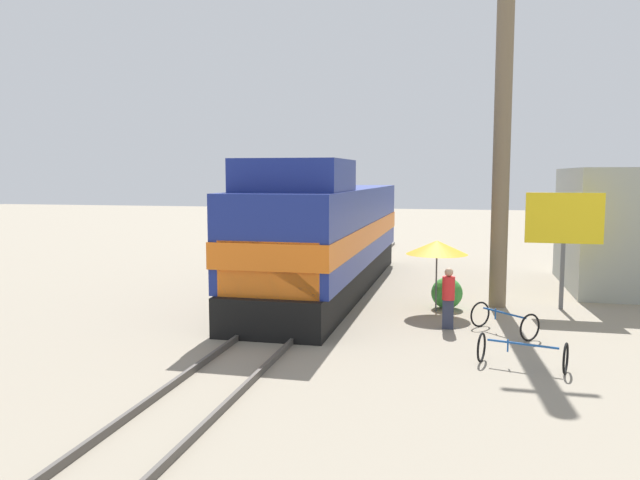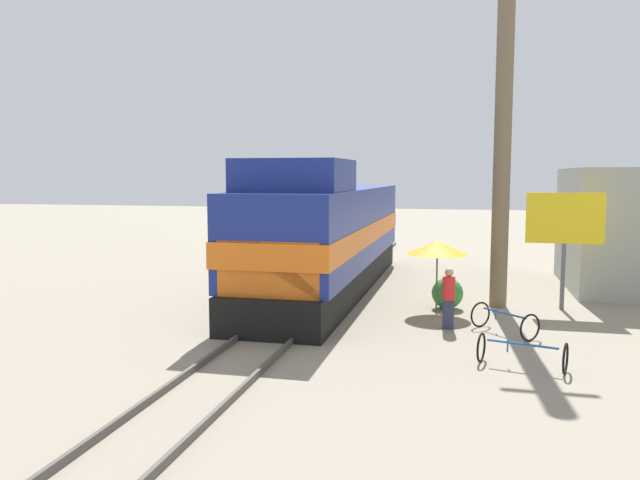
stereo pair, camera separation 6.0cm
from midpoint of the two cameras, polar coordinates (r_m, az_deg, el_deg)
ground_plane at (r=18.46m, az=-2.23°, el=-7.07°), size 120.00×120.00×0.00m
rail_near at (r=18.65m, az=-4.37°, el=-6.72°), size 0.08×40.07×0.15m
rail_far at (r=18.27m, az=-0.05°, el=-6.97°), size 0.08×40.07×0.15m
locomotive at (r=22.20m, az=0.67°, el=0.35°), size 3.22×15.02×4.61m
utility_pole at (r=20.37m, az=16.49°, el=10.43°), size 1.80×0.53×11.60m
vendor_umbrella at (r=19.22m, az=10.77°, el=-0.68°), size 1.87×1.87×2.19m
billboard_sign at (r=20.57m, az=21.56°, el=1.39°), size 2.29×0.12×3.63m
shrub_cluster at (r=19.96m, az=11.65°, el=-4.77°), size 0.97×0.97×0.97m
person_bystander at (r=17.28m, az=11.77°, el=-5.04°), size 0.34×0.34×1.67m
bicycle at (r=17.19m, az=16.57°, el=-7.06°), size 1.73×1.77×0.71m
bicycle_spare at (r=14.37m, az=18.09°, el=-9.74°), size 1.93×1.13×0.67m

